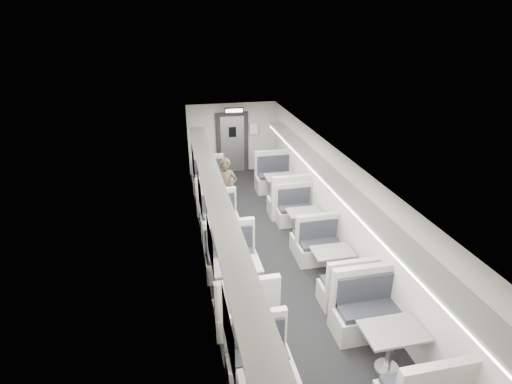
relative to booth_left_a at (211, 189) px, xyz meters
name	(u,v)px	position (x,y,z in m)	size (l,w,h in m)	color
room	(277,218)	(1.00, -3.71, 0.83)	(3.24, 12.24, 2.64)	black
booth_left_a	(211,189)	(0.00, 0.00, 0.00)	(1.02, 2.08, 1.11)	#AEAEA4
booth_left_b	(223,230)	(0.00, -2.50, -0.02)	(0.97, 1.96, 1.05)	#AEAEA4
booth_left_c	(237,281)	(0.00, -4.63, 0.03)	(1.10, 2.22, 1.19)	#AEAEA4
booth_right_a	(281,189)	(2.00, -0.54, 0.04)	(1.15, 2.32, 1.24)	#AEAEA4
booth_right_b	(304,224)	(2.00, -2.60, -0.02)	(0.98, 1.99, 1.06)	#AEAEA4
booth_right_c	(331,265)	(2.00, -4.43, -0.01)	(0.99, 2.00, 1.07)	#AEAEA4
booth_right_d	(390,349)	(2.00, -6.80, 0.03)	(1.12, 2.27, 1.21)	#AEAEA4
passenger	(226,188)	(0.29, -1.14, 0.46)	(0.61, 0.40, 1.67)	black
window_a	(193,162)	(-0.49, -0.31, 0.98)	(0.02, 1.18, 0.84)	black
window_b	(200,194)	(-0.49, -2.51, 0.98)	(0.02, 1.18, 0.84)	black
window_c	(210,244)	(-0.49, -4.71, 0.98)	(0.02, 1.18, 0.84)	black
window_d	(228,332)	(-0.49, -6.91, 0.98)	(0.02, 1.18, 0.84)	black
luggage_rack_left	(218,198)	(-0.24, -4.01, 1.54)	(0.46, 10.40, 0.09)	#AEAEA4
luggage_rack_right	(341,187)	(2.24, -4.01, 1.54)	(0.46, 10.40, 0.09)	#AEAEA4
vestibule_door	(232,143)	(1.00, 2.22, 0.67)	(1.10, 0.13, 2.10)	black
exit_sign	(234,110)	(1.00, 1.73, 1.91)	(0.62, 0.12, 0.16)	black
wall_notice	(254,129)	(1.75, 2.21, 1.13)	(0.32, 0.02, 0.40)	white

